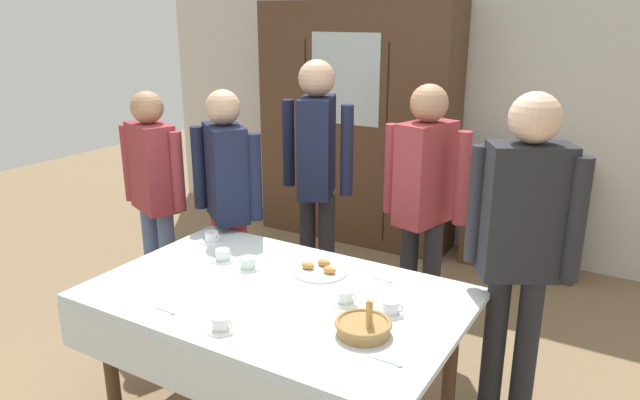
{
  "coord_description": "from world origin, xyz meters",
  "views": [
    {
      "loc": [
        1.48,
        -2.29,
        2.01
      ],
      "look_at": [
        0.0,
        0.2,
        1.09
      ],
      "focal_mm": 33.23,
      "sensor_mm": 36.0,
      "label": 1
    }
  ],
  "objects_px": {
    "tea_cup_front_edge": "(223,256)",
    "person_behind_table_right": "(522,236)",
    "tea_cup_mid_left": "(212,237)",
    "spoon_mid_right": "(393,363)",
    "tea_cup_near_right": "(345,298)",
    "spoon_center": "(168,311)",
    "person_near_right_end": "(317,164)",
    "tea_cup_center": "(391,308)",
    "dining_table": "(273,312)",
    "tea_cup_far_left": "(222,325)",
    "person_behind_table_left": "(154,185)",
    "bread_basket": "(363,327)",
    "spoon_far_left": "(386,280)",
    "person_beside_shelf": "(227,191)",
    "pastry_plate": "(320,270)",
    "person_by_cabinet": "(424,193)",
    "book_stack": "(530,155)",
    "tea_cup_near_left": "(248,264)",
    "wall_cabinet": "(357,125)",
    "bookshelf_low": "(523,216)"
  },
  "relations": [
    {
      "from": "wall_cabinet",
      "to": "person_behind_table_left",
      "type": "distance_m",
      "value": 2.06
    },
    {
      "from": "tea_cup_front_edge",
      "to": "spoon_center",
      "type": "bearing_deg",
      "value": -74.49
    },
    {
      "from": "dining_table",
      "to": "tea_cup_far_left",
      "type": "distance_m",
      "value": 0.39
    },
    {
      "from": "wall_cabinet",
      "to": "person_behind_table_left",
      "type": "bearing_deg",
      "value": -102.83
    },
    {
      "from": "tea_cup_far_left",
      "to": "person_near_right_end",
      "type": "height_order",
      "value": "person_near_right_end"
    },
    {
      "from": "book_stack",
      "to": "person_behind_table_right",
      "type": "relative_size",
      "value": 0.12
    },
    {
      "from": "tea_cup_mid_left",
      "to": "spoon_mid_right",
      "type": "height_order",
      "value": "tea_cup_mid_left"
    },
    {
      "from": "wall_cabinet",
      "to": "person_beside_shelf",
      "type": "bearing_deg",
      "value": -87.03
    },
    {
      "from": "spoon_center",
      "to": "person_behind_table_left",
      "type": "bearing_deg",
      "value": 137.48
    },
    {
      "from": "tea_cup_far_left",
      "to": "tea_cup_center",
      "type": "distance_m",
      "value": 0.74
    },
    {
      "from": "spoon_center",
      "to": "person_beside_shelf",
      "type": "bearing_deg",
      "value": 115.64
    },
    {
      "from": "person_by_cabinet",
      "to": "spoon_center",
      "type": "bearing_deg",
      "value": -111.78
    },
    {
      "from": "tea_cup_near_right",
      "to": "spoon_center",
      "type": "bearing_deg",
      "value": -143.12
    },
    {
      "from": "wall_cabinet",
      "to": "tea_cup_far_left",
      "type": "xyz_separation_m",
      "value": [
        0.9,
        -2.97,
        -0.29
      ]
    },
    {
      "from": "spoon_mid_right",
      "to": "book_stack",
      "type": "bearing_deg",
      "value": 92.65
    },
    {
      "from": "spoon_center",
      "to": "person_by_cabinet",
      "type": "xyz_separation_m",
      "value": [
        0.6,
        1.51,
        0.25
      ]
    },
    {
      "from": "book_stack",
      "to": "spoon_mid_right",
      "type": "xyz_separation_m",
      "value": [
        0.13,
        -2.88,
        -0.21
      ]
    },
    {
      "from": "tea_cup_near_right",
      "to": "pastry_plate",
      "type": "relative_size",
      "value": 0.46
    },
    {
      "from": "book_stack",
      "to": "tea_cup_near_left",
      "type": "bearing_deg",
      "value": -109.52
    },
    {
      "from": "tea_cup_near_right",
      "to": "person_behind_table_right",
      "type": "relative_size",
      "value": 0.08
    },
    {
      "from": "bread_basket",
      "to": "person_behind_table_right",
      "type": "xyz_separation_m",
      "value": [
        0.46,
        0.69,
        0.26
      ]
    },
    {
      "from": "tea_cup_center",
      "to": "person_near_right_end",
      "type": "height_order",
      "value": "person_near_right_end"
    },
    {
      "from": "dining_table",
      "to": "tea_cup_near_right",
      "type": "relative_size",
      "value": 13.52
    },
    {
      "from": "person_near_right_end",
      "to": "tea_cup_center",
      "type": "bearing_deg",
      "value": -46.03
    },
    {
      "from": "tea_cup_front_edge",
      "to": "person_by_cabinet",
      "type": "distance_m",
      "value": 1.23
    },
    {
      "from": "tea_cup_far_left",
      "to": "person_near_right_end",
      "type": "xyz_separation_m",
      "value": [
        -0.45,
        1.53,
        0.3
      ]
    },
    {
      "from": "spoon_mid_right",
      "to": "spoon_center",
      "type": "height_order",
      "value": "same"
    },
    {
      "from": "dining_table",
      "to": "tea_cup_mid_left",
      "type": "bearing_deg",
      "value": 151.63
    },
    {
      "from": "tea_cup_front_edge",
      "to": "person_near_right_end",
      "type": "distance_m",
      "value": 1.0
    },
    {
      "from": "dining_table",
      "to": "tea_cup_center",
      "type": "height_order",
      "value": "tea_cup_center"
    },
    {
      "from": "spoon_center",
      "to": "person_behind_table_right",
      "type": "distance_m",
      "value": 1.63
    },
    {
      "from": "bookshelf_low",
      "to": "tea_cup_center",
      "type": "relative_size",
      "value": 6.94
    },
    {
      "from": "person_behind_table_right",
      "to": "person_beside_shelf",
      "type": "bearing_deg",
      "value": 177.6
    },
    {
      "from": "person_behind_table_right",
      "to": "person_near_right_end",
      "type": "relative_size",
      "value": 0.98
    },
    {
      "from": "tea_cup_front_edge",
      "to": "person_behind_table_right",
      "type": "xyz_separation_m",
      "value": [
        1.45,
        0.39,
        0.27
      ]
    },
    {
      "from": "wall_cabinet",
      "to": "person_by_cabinet",
      "type": "bearing_deg",
      "value": -50.41
    },
    {
      "from": "spoon_far_left",
      "to": "tea_cup_near_right",
      "type": "bearing_deg",
      "value": -101.68
    },
    {
      "from": "tea_cup_near_left",
      "to": "pastry_plate",
      "type": "xyz_separation_m",
      "value": [
        0.34,
        0.16,
        -0.02
      ]
    },
    {
      "from": "dining_table",
      "to": "person_behind_table_left",
      "type": "xyz_separation_m",
      "value": [
        -1.36,
        0.59,
        0.28
      ]
    },
    {
      "from": "person_beside_shelf",
      "to": "spoon_far_left",
      "type": "bearing_deg",
      "value": -11.78
    },
    {
      "from": "dining_table",
      "to": "tea_cup_mid_left",
      "type": "height_order",
      "value": "tea_cup_mid_left"
    },
    {
      "from": "spoon_center",
      "to": "person_behind_table_right",
      "type": "height_order",
      "value": "person_behind_table_right"
    },
    {
      "from": "person_behind_table_left",
      "to": "person_near_right_end",
      "type": "height_order",
      "value": "person_near_right_end"
    },
    {
      "from": "bookshelf_low",
      "to": "tea_cup_front_edge",
      "type": "bearing_deg",
      "value": -113.29
    },
    {
      "from": "pastry_plate",
      "to": "person_by_cabinet",
      "type": "xyz_separation_m",
      "value": [
        0.24,
        0.8,
        0.24
      ]
    },
    {
      "from": "tea_cup_far_left",
      "to": "tea_cup_mid_left",
      "type": "bearing_deg",
      "value": 132.77
    },
    {
      "from": "wall_cabinet",
      "to": "tea_cup_far_left",
      "type": "distance_m",
      "value": 3.12
    },
    {
      "from": "tea_cup_center",
      "to": "spoon_far_left",
      "type": "xyz_separation_m",
      "value": [
        -0.16,
        0.29,
        -0.02
      ]
    },
    {
      "from": "tea_cup_center",
      "to": "bread_basket",
      "type": "distance_m",
      "value": 0.22
    },
    {
      "from": "person_behind_table_left",
      "to": "person_behind_table_right",
      "type": "xyz_separation_m",
      "value": [
        2.34,
        -0.01,
        0.1
      ]
    }
  ]
}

